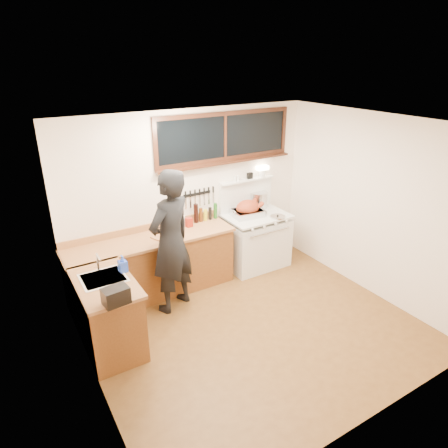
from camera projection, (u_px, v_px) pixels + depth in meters
ground_plane at (254, 328)px, 5.23m from camera, size 4.00×3.50×0.02m
room_shell at (259, 209)px, 4.58m from camera, size 4.10×3.60×2.65m
counter_back at (153, 266)px, 5.81m from camera, size 2.44×0.64×1.00m
counter_left at (108, 314)px, 4.73m from camera, size 0.64×1.09×0.90m
sink_unit at (104, 282)px, 4.64m from camera, size 0.50×0.45×0.37m
vintage_stove at (255, 239)px, 6.63m from camera, size 1.02×0.74×1.61m
back_window at (225, 142)px, 6.06m from camera, size 2.32×0.13×0.77m
left_doorway at (105, 333)px, 3.42m from camera, size 0.02×1.04×2.17m
knife_strip at (198, 194)px, 6.13m from camera, size 0.52×0.03×0.28m
man at (171, 242)px, 5.29m from camera, size 0.86×0.73×2.00m
soap_bottle at (123, 264)px, 4.72m from camera, size 0.10×0.10×0.21m
toaster at (116, 296)px, 4.12m from camera, size 0.28×0.21×0.18m
cutting_board at (167, 233)px, 5.68m from camera, size 0.47×0.41×0.14m
roast_turkey at (248, 209)px, 6.39m from camera, size 0.55×0.43×0.26m
stockpot at (258, 200)px, 6.71m from camera, size 0.35×0.35×0.28m
saucepan at (253, 207)px, 6.62m from camera, size 0.19×0.30×0.13m
pot_lid at (278, 217)px, 6.36m from camera, size 0.27×0.27×0.04m
coffee_tin at (189, 222)px, 5.99m from camera, size 0.10×0.08×0.14m
pitcher at (183, 221)px, 6.02m from camera, size 0.11×0.11×0.16m
bottle_cluster at (204, 213)px, 6.18m from camera, size 0.41×0.07×0.30m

